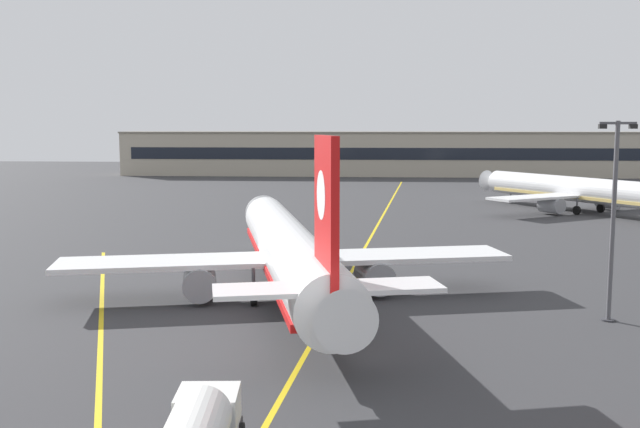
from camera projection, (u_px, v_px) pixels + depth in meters
ground_plane at (347, 360)px, 37.43m from camera, size 400.00×400.00×0.00m
taxiway_centreline at (360, 256)px, 67.11m from camera, size 14.21×179.48×0.01m
taxiway_lead_in_stripe at (101, 342)px, 40.49m from camera, size 21.62×56.18×0.01m
airliner_foreground at (288, 251)px, 50.56m from camera, size 32.22×40.98×11.65m
airliner_background at (580, 190)px, 100.65m from camera, size 27.01×33.37×10.70m
apron_lamp_post at (613, 217)px, 44.17m from camera, size 2.24×0.90×12.41m
terminal_building at (418, 154)px, 174.06m from camera, size 144.11×12.40×10.64m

